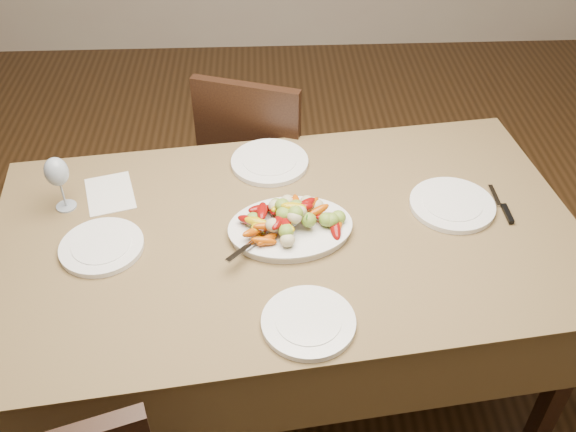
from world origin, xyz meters
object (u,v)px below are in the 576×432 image
(plate_right, at_px, (452,205))
(wine_glass, at_px, (59,182))
(dining_table, at_px, (288,311))
(plate_left, at_px, (102,247))
(plate_far, at_px, (270,162))
(serving_platter, at_px, (290,230))
(chair_far, at_px, (264,161))
(plate_near, at_px, (308,322))

(plate_right, relative_size, wine_glass, 1.35)
(dining_table, xyz_separation_m, plate_right, (0.54, 0.09, 0.39))
(plate_left, bearing_deg, plate_far, 38.55)
(serving_platter, relative_size, wine_glass, 1.84)
(dining_table, relative_size, serving_platter, 4.89)
(plate_left, distance_m, plate_right, 1.12)
(serving_platter, xyz_separation_m, plate_right, (0.53, 0.10, -0.00))
(dining_table, xyz_separation_m, plate_far, (-0.05, 0.36, 0.39))
(plate_right, bearing_deg, dining_table, -170.25)
(wine_glass, bearing_deg, plate_left, -53.78)
(serving_platter, distance_m, wine_glass, 0.75)
(wine_glass, bearing_deg, dining_table, -11.81)
(dining_table, relative_size, chair_far, 1.94)
(plate_far, bearing_deg, plate_left, -141.45)
(dining_table, relative_size, plate_far, 6.71)
(chair_far, distance_m, plate_left, 1.01)
(plate_right, bearing_deg, serving_platter, -169.39)
(chair_far, height_order, plate_left, chair_far)
(plate_near, bearing_deg, dining_table, 95.68)
(plate_far, height_order, plate_near, same)
(plate_right, bearing_deg, plate_near, -136.86)
(plate_left, xyz_separation_m, plate_far, (0.52, 0.41, 0.00))
(plate_right, distance_m, plate_far, 0.65)
(serving_platter, xyz_separation_m, plate_left, (-0.58, -0.05, -0.00))
(plate_near, distance_m, wine_glass, 0.93)
(plate_near, bearing_deg, plate_left, 151.99)
(dining_table, distance_m, plate_right, 0.67)
(dining_table, relative_size, wine_glass, 8.98)
(chair_far, xyz_separation_m, serving_platter, (0.08, -0.78, 0.30))
(plate_right, xyz_separation_m, plate_far, (-0.59, 0.26, 0.00))
(chair_far, relative_size, serving_platter, 2.53)
(chair_far, relative_size, plate_left, 3.74)
(wine_glass, bearing_deg, plate_near, -34.95)
(serving_platter, xyz_separation_m, plate_near, (0.03, -0.37, -0.00))
(serving_platter, distance_m, plate_near, 0.37)
(serving_platter, height_order, plate_near, serving_platter)
(plate_far, xyz_separation_m, plate_near, (0.09, -0.74, 0.00))
(plate_left, bearing_deg, wine_glass, 126.22)
(chair_far, bearing_deg, plate_near, 114.27)
(serving_platter, height_order, plate_left, serving_platter)
(plate_far, bearing_deg, plate_near, -83.29)
(dining_table, distance_m, serving_platter, 0.39)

